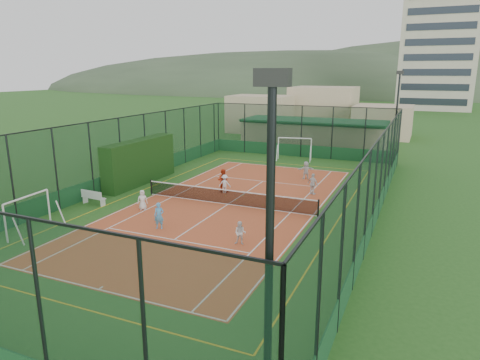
% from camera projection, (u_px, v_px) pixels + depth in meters
% --- Properties ---
extents(ground, '(300.00, 300.00, 0.00)m').
position_uv_depth(ground, '(228.00, 204.00, 27.10)').
color(ground, '#27581E').
rests_on(ground, ground).
extents(court_slab, '(11.17, 23.97, 0.01)m').
position_uv_depth(court_slab, '(228.00, 204.00, 27.10)').
color(court_slab, '#AF5026').
rests_on(court_slab, ground).
extents(tennis_net, '(11.67, 0.12, 1.06)m').
position_uv_depth(tennis_net, '(228.00, 196.00, 26.97)').
color(tennis_net, black).
rests_on(tennis_net, ground).
extents(perimeter_fence, '(18.12, 34.12, 5.00)m').
position_uv_depth(perimeter_fence, '(228.00, 166.00, 26.48)').
color(perimeter_fence, '#11331E').
rests_on(perimeter_fence, ground).
extents(floodlight_se, '(0.60, 0.26, 8.25)m').
position_uv_depth(floodlight_se, '(269.00, 295.00, 8.01)').
color(floodlight_se, black).
rests_on(floodlight_se, ground).
extents(floodlight_ne, '(0.60, 0.26, 8.25)m').
position_uv_depth(floodlight_ne, '(396.00, 119.00, 37.54)').
color(floodlight_ne, black).
rests_on(floodlight_ne, ground).
extents(clubhouse, '(15.20, 7.20, 3.15)m').
position_uv_depth(clubhouse, '(313.00, 134.00, 46.28)').
color(clubhouse, tan).
rests_on(clubhouse, ground).
extents(apartment_tower, '(15.00, 12.00, 30.00)m').
position_uv_depth(apartment_tower, '(439.00, 39.00, 91.71)').
color(apartment_tower, beige).
rests_on(apartment_tower, ground).
extents(distant_hills, '(200.00, 60.00, 24.00)m').
position_uv_depth(distant_hills, '(396.00, 94.00, 160.51)').
color(distant_hills, '#384C33').
rests_on(distant_hills, ground).
extents(hedge_left, '(1.13, 7.52, 3.29)m').
position_uv_depth(hedge_left, '(140.00, 162.00, 31.92)').
color(hedge_left, black).
rests_on(hedge_left, ground).
extents(white_bench, '(1.76, 0.61, 0.97)m').
position_uv_depth(white_bench, '(94.00, 197.00, 26.99)').
color(white_bench, white).
rests_on(white_bench, ground).
extents(futsal_goal_near, '(3.08, 1.12, 1.95)m').
position_uv_depth(futsal_goal_near, '(28.00, 215.00, 22.17)').
color(futsal_goal_near, white).
rests_on(futsal_goal_near, ground).
extents(futsal_goal_far, '(3.33, 1.50, 2.07)m').
position_uv_depth(futsal_goal_far, '(294.00, 149.00, 40.61)').
color(futsal_goal_far, white).
rests_on(futsal_goal_far, ground).
extents(child_near_left, '(0.72, 0.66, 1.23)m').
position_uv_depth(child_near_left, '(142.00, 200.00, 25.93)').
color(child_near_left, white).
rests_on(child_near_left, court_slab).
extents(child_near_mid, '(0.61, 0.51, 1.43)m').
position_uv_depth(child_near_mid, '(159.00, 216.00, 22.78)').
color(child_near_mid, '#4EA5DE').
rests_on(child_near_mid, court_slab).
extents(child_near_right, '(0.63, 0.53, 1.17)m').
position_uv_depth(child_near_right, '(240.00, 233.00, 20.69)').
color(child_near_right, white).
rests_on(child_near_right, court_slab).
extents(child_far_left, '(0.91, 0.62, 1.30)m').
position_uv_depth(child_far_left, '(225.00, 184.00, 29.48)').
color(child_far_left, white).
rests_on(child_far_left, court_slab).
extents(child_far_right, '(0.93, 0.68, 1.46)m').
position_uv_depth(child_far_right, '(313.00, 184.00, 29.13)').
color(child_far_right, white).
rests_on(child_far_right, court_slab).
extents(child_far_back, '(1.34, 1.00, 1.40)m').
position_uv_depth(child_far_back, '(306.00, 170.00, 33.37)').
color(child_far_back, white).
rests_on(child_far_back, court_slab).
extents(coach, '(0.87, 0.73, 1.64)m').
position_uv_depth(coach, '(223.00, 181.00, 29.70)').
color(coach, '#B52F13').
rests_on(coach, court_slab).
extents(tennis_balls, '(3.11, 1.58, 0.07)m').
position_uv_depth(tennis_balls, '(242.00, 199.00, 28.15)').
color(tennis_balls, '#CCE033').
rests_on(tennis_balls, court_slab).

